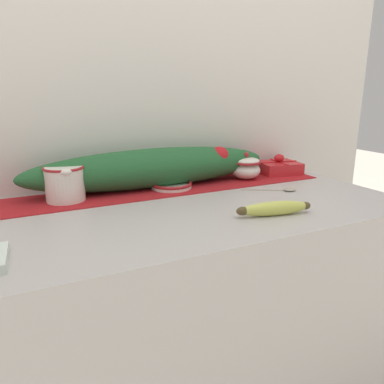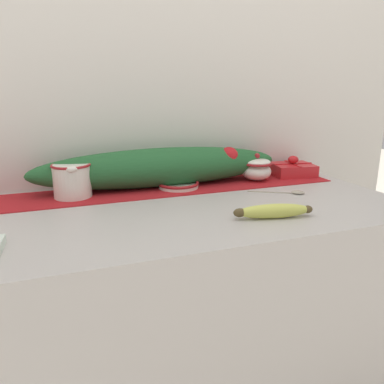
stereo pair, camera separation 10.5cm
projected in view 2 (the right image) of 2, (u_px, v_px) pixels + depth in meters
name	position (u px, v px, depth m)	size (l,w,h in m)	color
countertop	(185.00, 335.00, 1.20)	(1.32, 0.63, 0.87)	#B7B2AD
back_wall	(152.00, 90.00, 1.31)	(2.12, 0.04, 2.40)	silver
table_runner	(165.00, 189.00, 1.27)	(1.22, 0.20, 0.00)	#A8191E
cream_pitcher	(72.00, 179.00, 1.16)	(0.12, 0.14, 0.11)	white
sugar_bowl	(257.00, 169.00, 1.38)	(0.11, 0.11, 0.10)	white
small_dish	(178.00, 184.00, 1.28)	(0.14, 0.14, 0.02)	white
banana	(273.00, 211.00, 0.98)	(0.22, 0.08, 0.04)	#CCD156
spoon	(294.00, 192.00, 1.22)	(0.17, 0.11, 0.01)	#A89E89
gift_box	(292.00, 169.00, 1.46)	(0.17, 0.15, 0.08)	red
poinsettia_garland	(162.00, 167.00, 1.29)	(0.87, 0.15, 0.13)	#235B2D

